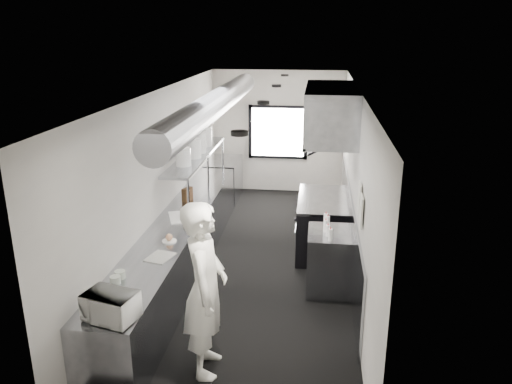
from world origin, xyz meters
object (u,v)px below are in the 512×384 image
(microwave, at_px, (110,306))
(plate_stack_a, at_px, (183,157))
(small_plate, at_px, (169,241))
(plate_stack_b, at_px, (194,148))
(squeeze_bottle_d, at_px, (328,222))
(bottle_station, at_px, (330,261))
(exhaust_hood, at_px, (330,113))
(line_cook, at_px, (205,289))
(prep_counter, at_px, (179,247))
(deli_tub_b, at_px, (115,280))
(deli_tub_a, at_px, (120,275))
(plate_stack_d, at_px, (206,136))
(squeeze_bottle_b, at_px, (328,231))
(far_work_table, at_px, (223,180))
(plate_stack_c, at_px, (199,142))
(squeeze_bottle_c, at_px, (326,226))
(squeeze_bottle_e, at_px, (326,219))
(squeeze_bottle_a, at_px, (330,235))
(knife_block, at_px, (187,194))
(range, at_px, (322,224))
(cutting_board, at_px, (183,217))
(pass_shelf, at_px, (197,156))

(microwave, relative_size, plate_stack_a, 1.64)
(small_plate, height_order, plate_stack_b, plate_stack_b)
(squeeze_bottle_d, bearing_deg, bottle_station, -74.96)
(exhaust_hood, xyz_separation_m, line_cook, (-1.33, -3.41, -1.39))
(prep_counter, distance_m, deli_tub_b, 2.10)
(exhaust_hood, xyz_separation_m, deli_tub_a, (-2.41, -3.10, -1.44))
(plate_stack_d, xyz_separation_m, squeeze_bottle_b, (2.27, -2.49, -0.77))
(far_work_table, bearing_deg, plate_stack_c, -90.66)
(deli_tub_a, distance_m, squeeze_bottle_c, 2.94)
(squeeze_bottle_e, bearing_deg, exhaust_hood, 88.78)
(line_cook, relative_size, squeeze_bottle_a, 11.57)
(small_plate, xyz_separation_m, knife_block, (-0.19, 1.72, 0.10))
(range, relative_size, bottle_station, 1.78)
(deli_tub_b, bearing_deg, cutting_board, 84.39)
(small_plate, bearing_deg, squeeze_bottle_c, 16.10)
(deli_tub_a, height_order, deli_tub_b, deli_tub_a)
(far_work_table, xyz_separation_m, cutting_board, (0.04, -3.57, 0.46))
(plate_stack_d, bearing_deg, small_plate, -87.67)
(plate_stack_a, xyz_separation_m, plate_stack_b, (0.04, 0.53, 0.02))
(squeeze_bottle_a, xyz_separation_m, squeeze_bottle_d, (-0.03, 0.49, 0.00))
(prep_counter, xyz_separation_m, bottle_station, (2.30, -0.20, 0.00))
(pass_shelf, xyz_separation_m, plate_stack_c, (0.02, 0.12, 0.22))
(bottle_station, height_order, deli_tub_b, deli_tub_b)
(small_plate, distance_m, cutting_board, 0.93)
(far_work_table, distance_m, plate_stack_b, 2.78)
(plate_stack_b, distance_m, plate_stack_c, 0.39)
(deli_tub_a, bearing_deg, bottle_station, 34.64)
(far_work_table, bearing_deg, squeeze_bottle_d, -58.79)
(knife_block, bearing_deg, pass_shelf, 105.82)
(line_cook, relative_size, deli_tub_b, 16.16)
(prep_counter, relative_size, cutting_board, 11.23)
(cutting_board, xyz_separation_m, squeeze_bottle_c, (2.18, -0.32, 0.08))
(bottle_station, distance_m, line_cook, 2.51)
(pass_shelf, distance_m, knife_block, 0.78)
(cutting_board, relative_size, plate_stack_a, 1.85)
(pass_shelf, bearing_deg, plate_stack_c, 81.80)
(small_plate, distance_m, squeeze_bottle_c, 2.21)
(far_work_table, relative_size, plate_stack_d, 3.33)
(pass_shelf, xyz_separation_m, squeeze_bottle_d, (2.29, -1.51, -0.55))
(squeeze_bottle_e, bearing_deg, microwave, -127.25)
(plate_stack_a, height_order, plate_stack_c, plate_stack_c)
(cutting_board, relative_size, squeeze_bottle_b, 3.24)
(microwave, relative_size, cutting_board, 0.89)
(microwave, bearing_deg, pass_shelf, 105.69)
(squeeze_bottle_b, distance_m, squeeze_bottle_e, 0.42)
(small_plate, height_order, squeeze_bottle_e, squeeze_bottle_e)
(deli_tub_b, bearing_deg, deli_tub_a, 87.36)
(knife_block, bearing_deg, range, 27.31)
(exhaust_hood, distance_m, plate_stack_c, 2.39)
(line_cook, xyz_separation_m, plate_stack_d, (-0.94, 4.37, 0.75))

